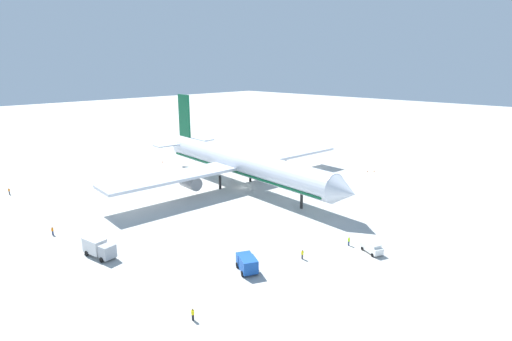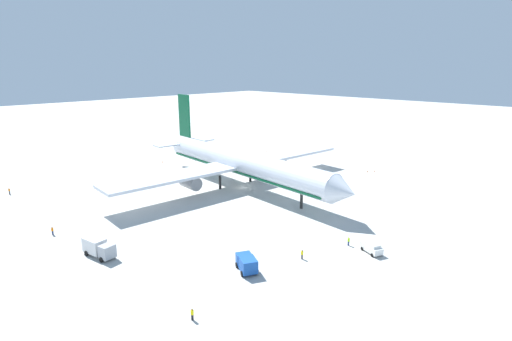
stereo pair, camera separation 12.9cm
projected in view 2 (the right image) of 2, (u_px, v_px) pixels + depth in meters
name	position (u px, v px, depth m)	size (l,w,h in m)	color
ground_plane	(243.00, 188.00, 109.46)	(600.00, 600.00, 0.00)	#B2B2AD
airliner	(240.00, 163.00, 108.65)	(74.20, 74.59, 23.51)	silver
service_truck_0	(247.00, 263.00, 64.78)	(5.31, 4.32, 2.58)	#194CA5
service_truck_1	(98.00, 247.00, 69.85)	(6.95, 3.48, 3.09)	#999EA5
service_van	(372.00, 247.00, 71.25)	(4.59, 3.33, 1.97)	white
ground_worker_0	(52.00, 231.00, 78.79)	(0.42, 0.42, 1.69)	navy
ground_worker_1	(349.00, 241.00, 74.14)	(0.54, 0.54, 1.69)	navy
ground_worker_2	(192.00, 314.00, 52.42)	(0.43, 0.43, 1.70)	black
ground_worker_3	(302.00, 254.00, 68.97)	(0.55, 0.55, 1.71)	#3F3F47
ground_worker_4	(9.00, 191.00, 103.61)	(0.49, 0.49, 1.72)	#3F3F47
traffic_cone_0	(367.00, 171.00, 125.14)	(0.36, 0.36, 0.55)	orange
traffic_cone_1	(266.00, 151.00, 153.82)	(0.36, 0.36, 0.55)	orange
traffic_cone_2	(374.00, 171.00, 125.65)	(0.36, 0.36, 0.55)	orange
traffic_cone_3	(163.00, 162.00, 137.53)	(0.36, 0.36, 0.55)	orange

